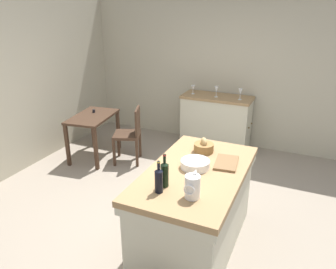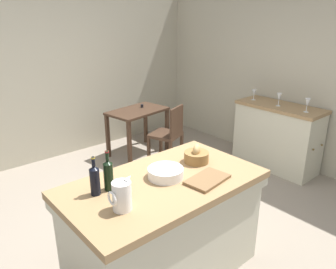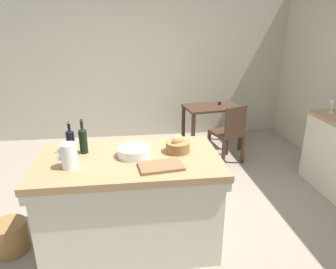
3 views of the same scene
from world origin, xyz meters
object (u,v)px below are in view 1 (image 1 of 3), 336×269
at_px(bread_basket, 204,147).
at_px(wine_glass_far_left, 240,92).
at_px(wine_bottle_amber, 159,180).
at_px(wooden_chair, 130,133).
at_px(writing_desk, 93,122).
at_px(wash_bowl, 195,164).
at_px(side_cabinet, 216,122).
at_px(island_table, 195,206).
at_px(wine_bottle_dark, 165,174).
at_px(cutting_board, 226,163).
at_px(wine_glass_middle, 193,88).
at_px(pitcher, 192,187).
at_px(wine_glass_left, 216,90).

bearing_deg(bread_basket, wine_glass_far_left, 2.17).
relative_size(bread_basket, wine_bottle_amber, 0.73).
bearing_deg(wooden_chair, wine_glass_far_left, -53.79).
relative_size(writing_desk, wine_glass_far_left, 5.33).
distance_m(wash_bowl, bread_basket, 0.40).
relative_size(wooden_chair, wine_bottle_amber, 3.06).
height_order(writing_desk, wash_bowl, wash_bowl).
height_order(side_cabinet, wine_glass_far_left, wine_glass_far_left).
bearing_deg(island_table, wine_bottle_dark, 158.33).
relative_size(cutting_board, wine_bottle_amber, 1.19).
height_order(wash_bowl, wine_bottle_dark, wine_bottle_dark).
relative_size(side_cabinet, writing_desk, 1.24).
bearing_deg(wine_glass_far_left, wine_bottle_amber, 179.83).
bearing_deg(island_table, writing_desk, 58.75).
height_order(side_cabinet, wine_bottle_dark, wine_bottle_dark).
distance_m(writing_desk, wash_bowl, 2.61).
distance_m(island_table, bread_basket, 0.65).
xyz_separation_m(cutting_board, wine_glass_middle, (2.29, 1.21, 0.14)).
height_order(wooden_chair, wine_bottle_amber, wine_bottle_amber).
bearing_deg(pitcher, wine_bottle_dark, 75.59).
xyz_separation_m(island_table, wash_bowl, (0.05, 0.03, 0.45)).
distance_m(wooden_chair, wine_bottle_dark, 2.42).
height_order(cutting_board, wine_bottle_amber, wine_bottle_amber).
bearing_deg(wine_glass_middle, wine_bottle_dark, -164.46).
distance_m(side_cabinet, wine_glass_far_left, 0.71).
height_order(pitcher, wash_bowl, pitcher).
height_order(bread_basket, wine_glass_left, wine_glass_left).
xyz_separation_m(pitcher, cutting_board, (0.73, -0.10, -0.09)).
xyz_separation_m(island_table, wine_glass_far_left, (2.53, 0.15, 0.58)).
distance_m(wine_bottle_amber, wine_glass_middle, 3.16).
relative_size(wine_glass_far_left, wine_glass_left, 1.01).
height_order(wine_glass_far_left, wine_glass_left, wine_glass_far_left).
relative_size(wooden_chair, wine_bottle_dark, 2.90).
xyz_separation_m(wooden_chair, bread_basket, (-1.02, -1.54, 0.46)).
bearing_deg(wine_glass_middle, wine_glass_left, -93.32).
xyz_separation_m(island_table, wine_bottle_dark, (-0.40, 0.16, 0.54)).
distance_m(wash_bowl, wine_glass_left, 2.54).
distance_m(bread_basket, cutting_board, 0.36).
xyz_separation_m(bread_basket, wine_bottle_dark, (-0.84, 0.08, 0.07)).
bearing_deg(side_cabinet, wine_bottle_amber, -172.86).
height_order(wooden_chair, wine_glass_middle, wine_glass_middle).
distance_m(writing_desk, wine_glass_middle, 1.79).
relative_size(wine_bottle_dark, wine_glass_middle, 2.03).
height_order(side_cabinet, bread_basket, bread_basket).
relative_size(cutting_board, wine_bottle_dark, 1.13).
bearing_deg(bread_basket, writing_desk, 66.97).
bearing_deg(writing_desk, side_cabinet, -54.54).
relative_size(side_cabinet, wine_bottle_amber, 4.07).
relative_size(writing_desk, wine_bottle_amber, 3.29).
bearing_deg(pitcher, wash_bowl, 17.19).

